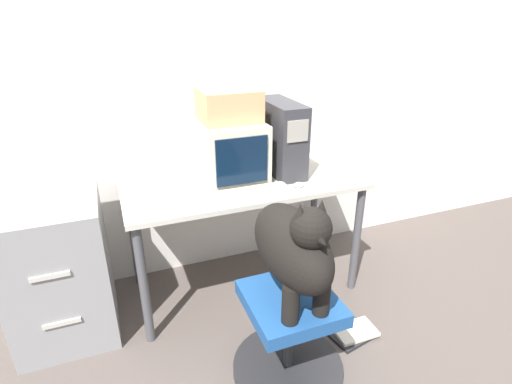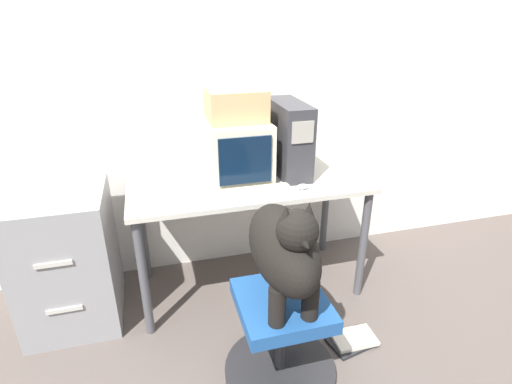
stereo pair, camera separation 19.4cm
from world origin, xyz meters
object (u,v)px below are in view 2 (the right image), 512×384
Objects in this scene: dog at (285,248)px; book_stack_floor at (352,340)px; crt_monitor at (237,149)px; office_chair at (281,339)px; cardboard_box at (235,105)px; keyboard at (256,194)px; filing_cabinet at (67,258)px; pc_tower at (288,138)px.

dog reaches higher than book_stack_floor.
crt_monitor reaches higher than book_stack_floor.
cardboard_box reaches higher than office_chair.
office_chair is (0.02, -0.85, -0.72)m from crt_monitor.
crt_monitor is 0.36m from keyboard.
keyboard is at bearing 134.86° from book_stack_floor.
dog is (0.02, -0.86, -0.19)m from crt_monitor.
book_stack_floor is (0.48, -0.77, -0.93)m from crt_monitor.
office_chair is at bearing -88.69° from cardboard_box.
office_chair is at bearing -34.90° from filing_cabinet.
filing_cabinet is (-1.04, -0.12, -0.54)m from crt_monitor.
cardboard_box is (0.00, 0.00, 0.27)m from crt_monitor.
office_chair is 1.31m from cardboard_box.
filing_cabinet is at bearing -173.42° from cardboard_box.
cardboard_box is at bearing 91.31° from office_chair.
pc_tower is 0.81× the size of office_chair.
dog reaches higher than office_chair.
pc_tower is 0.56× the size of filing_cabinet.
filing_cabinet is at bearing -173.63° from crt_monitor.
pc_tower is at bearing 69.90° from dog.
office_chair is 1.72× the size of cardboard_box.
dog is 0.98m from cardboard_box.
cardboard_box reaches higher than book_stack_floor.
pc_tower reaches higher than crt_monitor.
cardboard_box is (-0.03, 0.33, 0.43)m from keyboard.
filing_cabinet reaches higher than book_stack_floor.
office_chair is at bearing -169.80° from book_stack_floor.
keyboard is 0.75× the size of office_chair.
book_stack_floor is at bearing -58.40° from cardboard_box.
book_stack_floor is (0.44, -0.45, -0.77)m from keyboard.
filing_cabinet is (-1.07, 0.21, -0.37)m from keyboard.
office_chair reaches higher than book_stack_floor.
office_chair is 0.53m from dog.
pc_tower reaches higher than filing_cabinet.
dog is at bearing -91.43° from keyboard.
dog reaches higher than keyboard.
dog is 0.87m from book_stack_floor.
office_chair is (-0.31, -0.83, -0.77)m from pc_tower.
pc_tower is 1.17m from office_chair.
pc_tower is at bearing -4.18° from crt_monitor.
crt_monitor is at bearing 91.30° from dog.
office_chair is 0.96× the size of dog.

